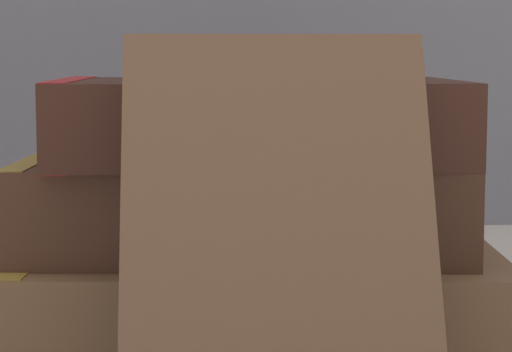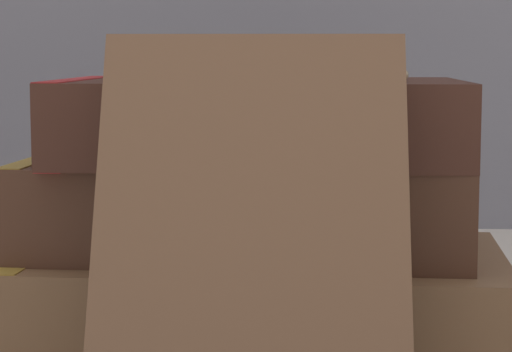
{
  "view_description": "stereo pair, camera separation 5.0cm",
  "coord_description": "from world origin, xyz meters",
  "px_view_note": "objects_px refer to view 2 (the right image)",
  "views": [
    {
      "loc": [
        -0.01,
        -0.46,
        0.13
      ],
      "look_at": [
        0.02,
        0.03,
        0.08
      ],
      "focal_mm": 75.0,
      "sensor_mm": 36.0,
      "label": 1
    },
    {
      "loc": [
        0.04,
        -0.46,
        0.13
      ],
      "look_at": [
        0.02,
        0.03,
        0.08
      ],
      "focal_mm": 75.0,
      "sensor_mm": 36.0,
      "label": 2
    }
  ],
  "objects_px": {
    "book_flat_bottom": "(254,290)",
    "book_leaning_front": "(252,232)",
    "pocket_watch": "(344,75)",
    "book_flat_top": "(250,120)",
    "book_flat_middle": "(237,203)"
  },
  "relations": [
    {
      "from": "book_flat_middle",
      "to": "book_flat_top",
      "type": "relative_size",
      "value": 1.14
    },
    {
      "from": "book_flat_bottom",
      "to": "pocket_watch",
      "type": "bearing_deg",
      "value": -11.75
    },
    {
      "from": "book_flat_top",
      "to": "book_leaning_front",
      "type": "bearing_deg",
      "value": -85.86
    },
    {
      "from": "book_flat_top",
      "to": "book_leaning_front",
      "type": "distance_m",
      "value": 0.12
    },
    {
      "from": "book_flat_top",
      "to": "book_leaning_front",
      "type": "xyz_separation_m",
      "value": [
        0.01,
        -0.11,
        -0.04
      ]
    },
    {
      "from": "book_flat_top",
      "to": "book_leaning_front",
      "type": "relative_size",
      "value": 1.37
    },
    {
      "from": "book_flat_bottom",
      "to": "book_leaning_front",
      "type": "relative_size",
      "value": 1.67
    },
    {
      "from": "book_flat_bottom",
      "to": "book_flat_middle",
      "type": "distance_m",
      "value": 0.04
    },
    {
      "from": "book_flat_bottom",
      "to": "book_flat_middle",
      "type": "bearing_deg",
      "value": 130.75
    },
    {
      "from": "book_flat_middle",
      "to": "book_leaning_front",
      "type": "distance_m",
      "value": 0.12
    },
    {
      "from": "pocket_watch",
      "to": "book_leaning_front",
      "type": "bearing_deg",
      "value": -111.36
    },
    {
      "from": "book_leaning_front",
      "to": "pocket_watch",
      "type": "bearing_deg",
      "value": 68.64
    },
    {
      "from": "pocket_watch",
      "to": "book_flat_top",
      "type": "bearing_deg",
      "value": 159.02
    },
    {
      "from": "book_flat_top",
      "to": "pocket_watch",
      "type": "height_order",
      "value": "pocket_watch"
    },
    {
      "from": "book_flat_top",
      "to": "pocket_watch",
      "type": "relative_size",
      "value": 3.09
    }
  ]
}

